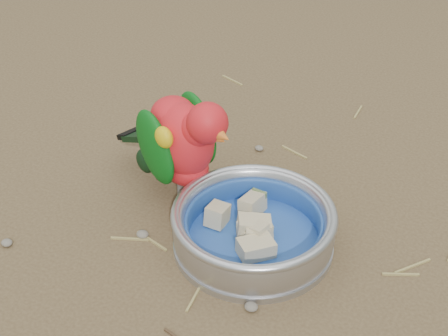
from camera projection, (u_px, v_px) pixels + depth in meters
The scene contains 6 objects.
ground at pixel (228, 242), 0.94m from camera, with size 60.00×60.00×0.00m, color brown.
food_bowl at pixel (253, 242), 0.93m from camera, with size 0.22×0.22×0.02m, color #B2B2BA.
bowl_wall at pixel (254, 225), 0.92m from camera, with size 0.22×0.22×0.04m, color #B2B2BA, non-canonical shape.
fruit_wedges at pixel (254, 229), 0.92m from camera, with size 0.13×0.13×0.03m, color #C5B38B, non-canonical shape.
lory_parrot at pixel (183, 148), 0.97m from camera, with size 0.10×0.22×0.18m, color red, non-canonical shape.
ground_debris at pixel (246, 233), 0.95m from camera, with size 0.90×0.80×0.01m, color #9C8B50, non-canonical shape.
Camera 1 is at (0.32, -0.64, 0.63)m, focal length 55.00 mm.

